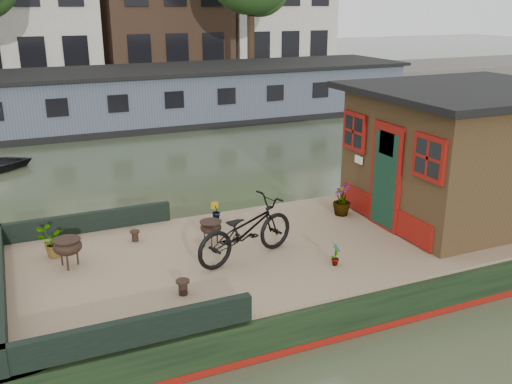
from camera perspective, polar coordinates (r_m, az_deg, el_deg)
name	(u,v)px	position (r m, az deg, el deg)	size (l,w,h in m)	color
ground	(360,264)	(10.60, 10.39, -7.07)	(120.00, 120.00, 0.00)	#2A3622
houseboat_hull	(296,263)	(9.85, 3.98, -7.08)	(14.01, 4.02, 0.60)	black
houseboat_deck	(362,232)	(10.34, 10.59, -3.94)	(11.80, 3.80, 0.05)	#7F674E
bow_bulwark	(64,273)	(8.67, -18.61, -7.72)	(3.00, 4.00, 0.35)	black
cabin	(466,151)	(11.30, 20.22, 3.84)	(4.00, 3.50, 2.42)	black
bicycle	(246,230)	(8.92, -1.04, -3.82)	(0.64, 1.82, 0.96)	black
potted_plant_a	(335,254)	(8.87, 7.95, -6.15)	(0.20, 0.14, 0.39)	brown
potted_plant_b	(215,211)	(10.61, -4.10, -1.92)	(0.19, 0.16, 0.35)	brown
potted_plant_c	(53,242)	(9.61, -19.67, -4.77)	(0.44, 0.39, 0.49)	#9B4F2D
potted_plant_d	(342,200)	(10.92, 8.59, -0.75)	(0.34, 0.34, 0.61)	#985629
brazier_front	(211,233)	(9.54, -4.52, -4.10)	(0.39, 0.39, 0.42)	black
brazier_rear	(68,253)	(9.18, -18.26, -5.81)	(0.43, 0.43, 0.46)	black
bollard_port	(135,236)	(9.90, -12.00, -4.33)	(0.16, 0.16, 0.19)	black
bollard_stbd	(183,287)	(8.06, -7.32, -9.43)	(0.19, 0.19, 0.22)	black
far_houseboat	(160,98)	(22.80, -9.55, 9.26)	(20.40, 4.40, 2.11)	#414C57
quay	(127,89)	(29.16, -12.78, 9.99)	(60.00, 6.00, 0.90)	#47443F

